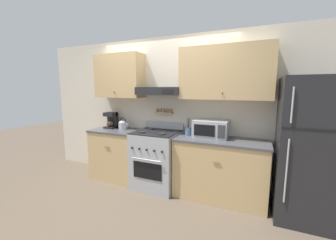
{
  "coord_description": "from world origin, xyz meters",
  "views": [
    {
      "loc": [
        1.52,
        -2.74,
        1.66
      ],
      "look_at": [
        0.21,
        0.25,
        1.17
      ],
      "focal_mm": 22.0,
      "sensor_mm": 36.0,
      "label": 1
    }
  ],
  "objects": [
    {
      "name": "microwave",
      "position": [
        0.88,
        0.41,
        1.05
      ],
      "size": [
        0.52,
        0.38,
        0.27
      ],
      "color": "#ADAFB5",
      "rests_on": "counter_right"
    },
    {
      "name": "counter_left",
      "position": [
        -0.83,
        0.31,
        0.46
      ],
      "size": [
        0.94,
        0.61,
        0.92
      ],
      "color": "tan",
      "rests_on": "ground_plane"
    },
    {
      "name": "stove_range",
      "position": [
        0.0,
        0.27,
        0.48
      ],
      "size": [
        0.73,
        0.7,
        1.08
      ],
      "color": "#ADAFB5",
      "rests_on": "ground_plane"
    },
    {
      "name": "tea_kettle",
      "position": [
        -0.76,
        0.39,
        1.01
      ],
      "size": [
        0.21,
        0.16,
        0.22
      ],
      "color": "#B7B7BC",
      "rests_on": "counter_left"
    },
    {
      "name": "counter_right",
      "position": [
        1.05,
        0.31,
        0.46
      ],
      "size": [
        1.37,
        0.61,
        0.92
      ],
      "color": "tan",
      "rests_on": "ground_plane"
    },
    {
      "name": "refrigerator",
      "position": [
        2.15,
        0.24,
        0.91
      ],
      "size": [
        0.74,
        0.73,
        1.82
      ],
      "color": "#232326",
      "rests_on": "ground_plane"
    },
    {
      "name": "utensil_crock",
      "position": [
        0.51,
        0.39,
        1.0
      ],
      "size": [
        0.1,
        0.1,
        0.29
      ],
      "color": "slate",
      "rests_on": "counter_right"
    },
    {
      "name": "ground_plane",
      "position": [
        0.0,
        0.0,
        0.0
      ],
      "size": [
        16.0,
        16.0,
        0.0
      ],
      "primitive_type": "plane",
      "color": "brown"
    },
    {
      "name": "coffee_maker",
      "position": [
        -1.04,
        0.42,
        1.07
      ],
      "size": [
        0.21,
        0.21,
        0.3
      ],
      "color": "black",
      "rests_on": "counter_left"
    },
    {
      "name": "wall_back",
      "position": [
        0.1,
        0.57,
        1.5
      ],
      "size": [
        5.2,
        0.46,
        2.55
      ],
      "color": "beige",
      "rests_on": "ground_plane"
    }
  ]
}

